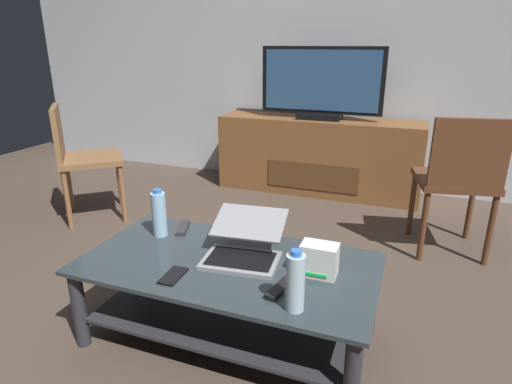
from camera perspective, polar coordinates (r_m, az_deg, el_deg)
The scene contains 14 objects.
ground_plane at distance 2.11m, azimuth -6.46°, elevation -18.30°, with size 7.68×7.68×0.00m, color #4C3D33.
back_wall at distance 4.05m, azimuth 10.05°, elevation 20.73°, with size 6.40×0.12×2.80m, color silver.
coffee_table at distance 1.94m, azimuth -3.65°, elevation -12.33°, with size 1.28×0.66×0.38m.
media_cabinet at distance 3.85m, azimuth 8.30°, elevation 4.81°, with size 1.76×0.43×0.66m.
television at distance 3.73m, azimuth 8.69°, elevation 13.92°, with size 1.03×0.20×0.59m.
dining_chair at distance 2.85m, azimuth 25.39°, elevation 1.82°, with size 0.52×0.52×0.89m.
side_chair at distance 3.43m, azimuth -22.45°, elevation 4.66°, with size 0.62×0.62×0.86m.
laptop at distance 1.90m, azimuth -1.55°, elevation -7.03°, with size 0.36×0.41×0.17m.
router_box at distance 1.77m, azimuth 8.42°, elevation -8.91°, with size 0.15×0.10×0.14m.
water_bottle_near at distance 2.13m, azimuth -12.79°, elevation -2.86°, with size 0.07×0.07×0.24m.
water_bottle_far at distance 1.53m, azimuth 5.26°, elevation -11.87°, with size 0.07×0.07×0.23m.
cell_phone at distance 1.80m, azimuth -10.99°, elevation -10.91°, with size 0.07×0.14×0.01m, color black.
tv_remote at distance 2.21m, azimuth -9.69°, elevation -4.73°, with size 0.04×0.16×0.02m, color #2D2D30.
soundbar_remote at distance 1.68m, azimuth 3.14°, elevation -12.75°, with size 0.04×0.16×0.02m, color black.
Camera 1 is at (0.80, -1.47, 1.28)m, focal length 30.01 mm.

